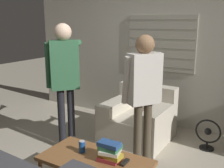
% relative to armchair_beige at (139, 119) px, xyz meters
% --- Properties ---
extents(wall_back, '(5.20, 0.08, 2.55)m').
position_rel_armchair_beige_xyz_m(wall_back, '(0.04, 0.76, 0.98)').
color(wall_back, '#BCB7A8').
rests_on(wall_back, ground_plane).
extents(armchair_beige, '(0.96, 0.92, 0.78)m').
position_rel_armchair_beige_xyz_m(armchair_beige, '(0.00, 0.00, 0.00)').
color(armchair_beige, beige).
rests_on(armchair_beige, ground_plane).
extents(coffee_table, '(1.11, 0.57, 0.42)m').
position_rel_armchair_beige_xyz_m(coffee_table, '(0.21, -1.50, 0.08)').
color(coffee_table, brown).
rests_on(coffee_table, ground_plane).
extents(person_left_standing, '(0.53, 0.79, 1.73)m').
position_rel_armchair_beige_xyz_m(person_left_standing, '(-0.75, -0.80, 0.80)').
color(person_left_standing, black).
rests_on(person_left_standing, ground_plane).
extents(person_right_standing, '(0.53, 0.73, 1.61)m').
position_rel_armchair_beige_xyz_m(person_right_standing, '(0.34, -0.66, 0.72)').
color(person_right_standing, '#4C4233').
rests_on(person_right_standing, ground_plane).
extents(book_stack, '(0.24, 0.20, 0.20)m').
position_rel_armchair_beige_xyz_m(book_stack, '(0.35, -1.45, 0.21)').
color(book_stack, maroon).
rests_on(book_stack, coffee_table).
extents(soda_can, '(0.07, 0.07, 0.13)m').
position_rel_armchair_beige_xyz_m(soda_can, '(0.02, -1.45, 0.18)').
color(soda_can, '#194C9E').
rests_on(soda_can, coffee_table).
extents(spare_remote, '(0.04, 0.13, 0.02)m').
position_rel_armchair_beige_xyz_m(spare_remote, '(0.51, -1.43, 0.13)').
color(spare_remote, black).
rests_on(spare_remote, coffee_table).
extents(floor_fan, '(0.35, 0.20, 0.44)m').
position_rel_armchair_beige_xyz_m(floor_fan, '(0.99, 0.15, -0.09)').
color(floor_fan, black).
rests_on(floor_fan, ground_plane).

